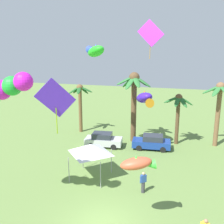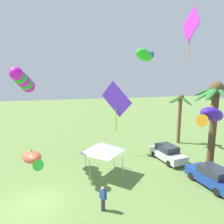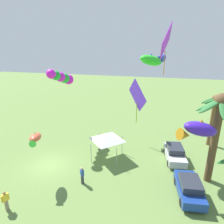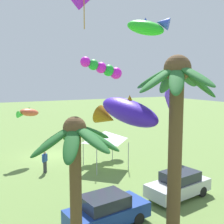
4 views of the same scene
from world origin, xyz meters
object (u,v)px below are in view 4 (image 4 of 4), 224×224
(spectator_1, at_px, (45,162))
(kite_diamond_5, at_px, (171,92))
(kite_fish_2, at_px, (148,27))
(kite_tube_4, at_px, (103,68))
(parked_car_0, at_px, (179,185))
(festival_tent, at_px, (105,136))
(parked_car_1, at_px, (107,210))
(kite_fish_3, at_px, (28,113))
(palm_tree_3, at_px, (76,159))
(kite_fish_1, at_px, (126,112))
(palm_tree_2, at_px, (176,107))

(spectator_1, height_order, kite_diamond_5, kite_diamond_5)
(kite_fish_2, distance_m, kite_tube_4, 10.43)
(parked_car_0, relative_size, festival_tent, 1.44)
(parked_car_1, bearing_deg, kite_fish_3, -84.79)
(palm_tree_3, xyz_separation_m, kite_fish_1, (-3.23, -2.23, 1.13))
(palm_tree_3, height_order, kite_diamond_5, kite_diamond_5)
(spectator_1, relative_size, kite_fish_3, 0.75)
(parked_car_0, xyz_separation_m, festival_tent, (1.40, -6.78, 1.72))
(palm_tree_3, bearing_deg, palm_tree_2, -172.73)
(palm_tree_3, height_order, kite_fish_1, kite_fish_1)
(parked_car_0, relative_size, kite_diamond_5, 0.79)
(parked_car_0, xyz_separation_m, spectator_1, (5.83, -7.72, 0.06))
(palm_tree_3, distance_m, kite_tube_4, 18.75)
(festival_tent, bearing_deg, parked_car_0, 101.66)
(festival_tent, bearing_deg, kite_diamond_5, 151.39)
(palm_tree_2, relative_size, kite_fish_2, 2.96)
(palm_tree_2, relative_size, kite_tube_4, 1.85)
(parked_car_0, xyz_separation_m, kite_fish_3, (6.19, -11.56, 3.26))
(palm_tree_2, xyz_separation_m, kite_fish_3, (3.54, -14.25, -1.60))
(spectator_1, bearing_deg, kite_tube_4, -144.29)
(parked_car_0, bearing_deg, festival_tent, -78.34)
(festival_tent, bearing_deg, palm_tree_2, 82.44)
(spectator_1, bearing_deg, parked_car_0, 127.03)
(spectator_1, xyz_separation_m, kite_tube_4, (-7.18, -5.16, 7.00))
(kite_tube_4, bearing_deg, spectator_1, 35.71)
(parked_car_0, distance_m, festival_tent, 7.13)
(palm_tree_2, relative_size, festival_tent, 2.73)
(kite_fish_1, bearing_deg, spectator_1, -79.29)
(palm_tree_2, relative_size, parked_car_1, 1.91)
(palm_tree_3, xyz_separation_m, kite_fish_3, (-1.20, -14.85, -0.16))
(palm_tree_3, bearing_deg, parked_car_1, -134.07)
(festival_tent, height_order, kite_fish_2, kite_fish_2)
(palm_tree_3, xyz_separation_m, kite_fish_2, (-7.04, -6.13, 5.83))
(palm_tree_2, bearing_deg, parked_car_1, -36.94)
(parked_car_1, bearing_deg, kite_fish_2, -141.69)
(kite_diamond_5, bearing_deg, parked_car_0, 56.92)
(palm_tree_3, relative_size, kite_tube_4, 1.32)
(kite_tube_4, bearing_deg, palm_tree_2, 75.57)
(parked_car_1, distance_m, kite_fish_1, 4.64)
(palm_tree_2, xyz_separation_m, kite_fish_1, (1.51, -1.63, -0.32))
(kite_fish_1, xyz_separation_m, kite_fish_3, (2.03, -12.63, -1.29))
(kite_fish_2, height_order, kite_diamond_5, kite_fish_2)
(palm_tree_3, distance_m, spectator_1, 11.63)
(parked_car_0, relative_size, parked_car_1, 1.01)
(palm_tree_3, relative_size, parked_car_0, 1.36)
(parked_car_0, bearing_deg, kite_fish_2, -82.98)
(kite_fish_1, xyz_separation_m, kite_fish_2, (-3.82, -3.90, 4.70))
(kite_fish_2, relative_size, kite_fish_3, 1.24)
(palm_tree_2, xyz_separation_m, parked_car_0, (-2.66, -2.69, -4.87))
(palm_tree_3, distance_m, kite_diamond_5, 12.97)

